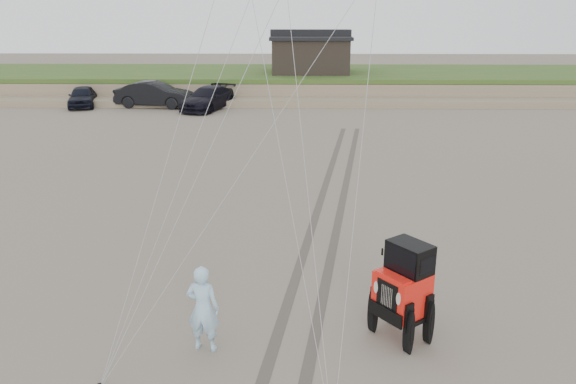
# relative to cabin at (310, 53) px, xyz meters

# --- Properties ---
(ground) EXTENTS (160.00, 160.00, 0.00)m
(ground) POSITION_rel_cabin_xyz_m (-2.00, -37.00, -3.24)
(ground) COLOR #6B6054
(ground) RESTS_ON ground
(dune_ridge) EXTENTS (160.00, 14.25, 1.73)m
(dune_ridge) POSITION_rel_cabin_xyz_m (-2.00, 0.50, -2.42)
(dune_ridge) COLOR #7A6B54
(dune_ridge) RESTS_ON ground
(cabin) EXTENTS (6.40, 5.40, 3.35)m
(cabin) POSITION_rel_cabin_xyz_m (0.00, 0.00, 0.00)
(cabin) COLOR black
(cabin) RESTS_ON dune_ridge
(truck_a) EXTENTS (2.65, 4.52, 1.44)m
(truck_a) POSITION_rel_cabin_xyz_m (-16.28, -6.75, -2.52)
(truck_a) COLOR black
(truck_a) RESTS_ON ground
(truck_b) EXTENTS (5.63, 2.61, 1.79)m
(truck_b) POSITION_rel_cabin_xyz_m (-11.09, -6.85, -2.34)
(truck_b) COLOR black
(truck_b) RESTS_ON ground
(truck_c) EXTENTS (3.74, 5.74, 1.55)m
(truck_c) POSITION_rel_cabin_xyz_m (-7.19, -7.75, -2.46)
(truck_c) COLOR black
(truck_c) RESTS_ON ground
(jeep) EXTENTS (4.83, 4.36, 1.70)m
(jeep) POSITION_rel_cabin_xyz_m (1.22, -35.95, -2.39)
(jeep) COLOR #FB1E13
(jeep) RESTS_ON ground
(man) EXTENTS (0.74, 0.55, 1.86)m
(man) POSITION_rel_cabin_xyz_m (-2.84, -36.44, -2.31)
(man) COLOR #90BFE0
(man) RESTS_ON ground
(tire_tracks) EXTENTS (5.22, 29.74, 0.01)m
(tire_tracks) POSITION_rel_cabin_xyz_m (0.00, -29.00, -3.23)
(tire_tracks) COLOR #4C443D
(tire_tracks) RESTS_ON ground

